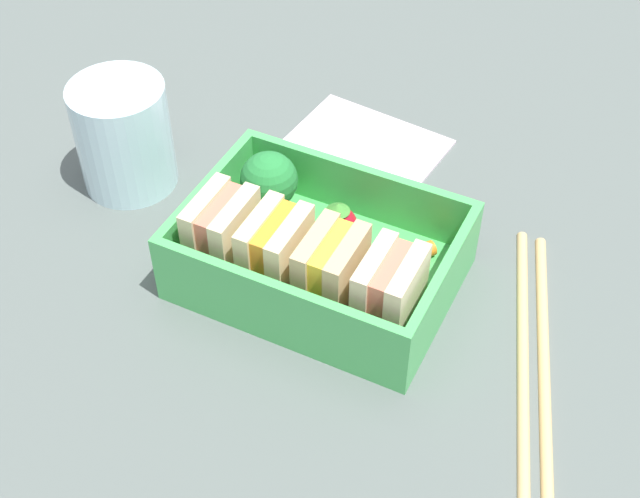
# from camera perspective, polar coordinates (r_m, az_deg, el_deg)

# --- Properties ---
(ground_plane) EXTENTS (1.20, 1.20, 0.02)m
(ground_plane) POSITION_cam_1_polar(r_m,az_deg,el_deg) (0.58, 0.00, -2.57)
(ground_plane) COLOR #535D59
(bento_tray) EXTENTS (0.17, 0.12, 0.01)m
(bento_tray) POSITION_cam_1_polar(r_m,az_deg,el_deg) (0.57, 0.00, -1.49)
(bento_tray) COLOR #48B65A
(bento_tray) RESTS_ON ground_plane
(bento_rim) EXTENTS (0.17, 0.12, 0.04)m
(bento_rim) POSITION_cam_1_polar(r_m,az_deg,el_deg) (0.55, 0.00, 0.32)
(bento_rim) COLOR #48B65A
(bento_rim) RESTS_ON bento_tray
(sandwich_left) EXTENTS (0.03, 0.05, 0.05)m
(sandwich_left) POSITION_cam_1_polar(r_m,az_deg,el_deg) (0.52, 4.46, -2.77)
(sandwich_left) COLOR beige
(sandwich_left) RESTS_ON bento_tray
(sandwich_center_left) EXTENTS (0.03, 0.05, 0.05)m
(sandwich_center_left) POSITION_cam_1_polar(r_m,az_deg,el_deg) (0.53, 0.72, -1.43)
(sandwich_center_left) COLOR tan
(sandwich_center_left) RESTS_ON bento_tray
(sandwich_center) EXTENTS (0.03, 0.05, 0.05)m
(sandwich_center) POSITION_cam_1_polar(r_m,az_deg,el_deg) (0.54, -2.87, -0.15)
(sandwich_center) COLOR beige
(sandwich_center) RESTS_ON bento_tray
(sandwich_center_right) EXTENTS (0.03, 0.05, 0.05)m
(sandwich_center_right) POSITION_cam_1_polar(r_m,az_deg,el_deg) (0.55, -6.29, 1.07)
(sandwich_center_right) COLOR beige
(sandwich_center_right) RESTS_ON bento_tray
(carrot_stick_far_left) EXTENTS (0.03, 0.04, 0.01)m
(carrot_stick_far_left) POSITION_cam_1_polar(r_m,az_deg,el_deg) (0.56, 5.41, -0.63)
(carrot_stick_far_left) COLOR orange
(carrot_stick_far_left) RESTS_ON bento_tray
(strawberry_far_left) EXTENTS (0.03, 0.03, 0.03)m
(strawberry_far_left) POSITION_cam_1_polar(r_m,az_deg,el_deg) (0.57, 1.25, 1.54)
(strawberry_far_left) COLOR red
(strawberry_far_left) RESTS_ON bento_tray
(broccoli_floret) EXTENTS (0.04, 0.04, 0.05)m
(broccoli_floret) POSITION_cam_1_polar(r_m,az_deg,el_deg) (0.58, -3.28, 4.36)
(broccoli_floret) COLOR #81C46A
(broccoli_floret) RESTS_ON bento_tray
(chopstick_pair) EXTENTS (0.08, 0.20, 0.01)m
(chopstick_pair) POSITION_cam_1_polar(r_m,az_deg,el_deg) (0.55, 13.61, -6.26)
(chopstick_pair) COLOR #DBB170
(chopstick_pair) RESTS_ON ground_plane
(drinking_glass) EXTENTS (0.07, 0.07, 0.08)m
(drinking_glass) POSITION_cam_1_polar(r_m,az_deg,el_deg) (0.63, -12.45, 7.08)
(drinking_glass) COLOR silver
(drinking_glass) RESTS_ON ground_plane
(folded_napkin) EXTENTS (0.12, 0.10, 0.00)m
(folded_napkin) POSITION_cam_1_polar(r_m,az_deg,el_deg) (0.67, 2.68, 6.46)
(folded_napkin) COLOR silver
(folded_napkin) RESTS_ON ground_plane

